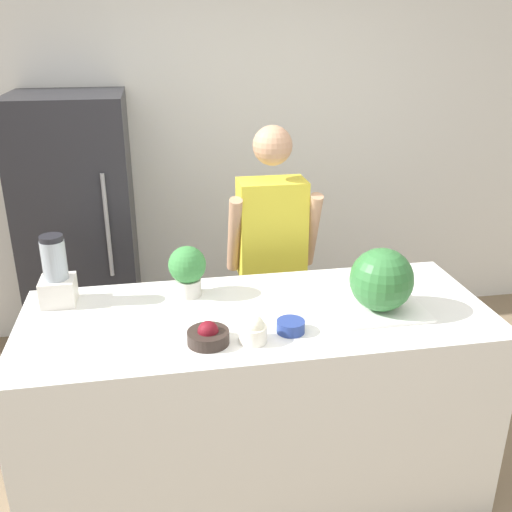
% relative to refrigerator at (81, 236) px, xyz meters
% --- Properties ---
extents(wall_back, '(8.00, 0.06, 2.60)m').
position_rel_refrigerator_xyz_m(wall_back, '(0.89, 0.40, 0.43)').
color(wall_back, white).
rests_on(wall_back, ground_plane).
extents(counter_island, '(2.04, 0.82, 0.93)m').
position_rel_refrigerator_xyz_m(counter_island, '(0.89, -1.34, -0.40)').
color(counter_island, white).
rests_on(counter_island, ground_plane).
extents(refrigerator, '(0.66, 0.72, 1.74)m').
position_rel_refrigerator_xyz_m(refrigerator, '(0.00, 0.00, 0.00)').
color(refrigerator, '#232328').
rests_on(refrigerator, ground_plane).
extents(person, '(0.51, 0.26, 1.62)m').
position_rel_refrigerator_xyz_m(person, '(1.10, -0.60, -0.03)').
color(person, '#4C608C').
rests_on(person, ground_plane).
extents(cutting_board, '(0.38, 0.27, 0.01)m').
position_rel_refrigerator_xyz_m(cutting_board, '(1.42, -1.43, 0.07)').
color(cutting_board, white).
rests_on(cutting_board, counter_island).
extents(watermelon, '(0.27, 0.27, 0.27)m').
position_rel_refrigerator_xyz_m(watermelon, '(1.41, -1.42, 0.21)').
color(watermelon, '#2D6B33').
rests_on(watermelon, cutting_board).
extents(bowl_cherries, '(0.17, 0.17, 0.09)m').
position_rel_refrigerator_xyz_m(bowl_cherries, '(0.65, -1.56, 0.10)').
color(bowl_cherries, '#2D231E').
rests_on(bowl_cherries, counter_island).
extents(bowl_cream, '(0.11, 0.11, 0.11)m').
position_rel_refrigerator_xyz_m(bowl_cream, '(0.82, -1.58, 0.11)').
color(bowl_cream, white).
rests_on(bowl_cream, counter_island).
extents(bowl_small_blue, '(0.12, 0.12, 0.05)m').
position_rel_refrigerator_xyz_m(bowl_small_blue, '(0.99, -1.53, 0.09)').
color(bowl_small_blue, navy).
rests_on(bowl_small_blue, counter_island).
extents(blender, '(0.15, 0.15, 0.32)m').
position_rel_refrigerator_xyz_m(blender, '(0.02, -1.09, 0.20)').
color(blender, silver).
rests_on(blender, counter_island).
extents(potted_plant, '(0.17, 0.17, 0.24)m').
position_rel_refrigerator_xyz_m(potted_plant, '(0.60, -1.11, 0.20)').
color(potted_plant, beige).
rests_on(potted_plant, counter_island).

